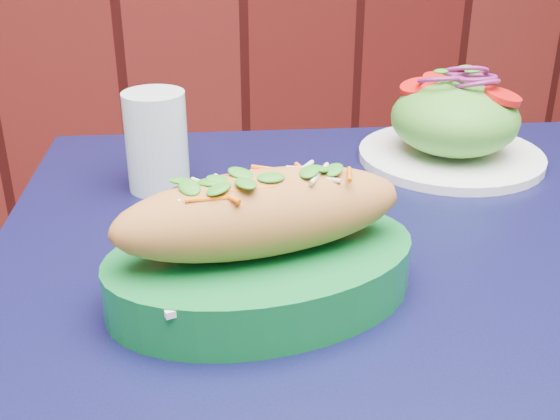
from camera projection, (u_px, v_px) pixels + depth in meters
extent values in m
cube|color=black|center=(385.00, 271.00, 0.70)|extent=(0.92, 0.92, 0.03)
cylinder|color=black|center=(125.00, 377.00, 1.14)|extent=(0.04, 0.04, 0.72)
cylinder|color=black|center=(519.00, 355.00, 1.19)|extent=(0.04, 0.04, 0.72)
cube|color=white|center=(261.00, 253.00, 0.62)|extent=(0.23, 0.16, 0.01)
ellipsoid|color=#C4773E|center=(261.00, 213.00, 0.60)|extent=(0.26, 0.11, 0.07)
cylinder|color=white|center=(451.00, 156.00, 0.94)|extent=(0.24, 0.24, 0.01)
ellipsoid|color=#4C992D|center=(455.00, 119.00, 0.92)|extent=(0.17, 0.17, 0.09)
cylinder|color=red|center=(503.00, 93.00, 0.88)|extent=(0.05, 0.05, 0.01)
cylinder|color=red|center=(419.00, 84.00, 0.92)|extent=(0.05, 0.05, 0.01)
cylinder|color=red|center=(440.00, 78.00, 0.94)|extent=(0.05, 0.05, 0.01)
torus|color=#7F1B68|center=(459.00, 80.00, 0.89)|extent=(0.06, 0.06, 0.01)
torus|color=#7F1B68|center=(459.00, 77.00, 0.89)|extent=(0.06, 0.06, 0.01)
torus|color=#7F1B68|center=(460.00, 74.00, 0.89)|extent=(0.06, 0.06, 0.01)
torus|color=#7F1B68|center=(460.00, 71.00, 0.89)|extent=(0.06, 0.06, 0.01)
cylinder|color=silver|center=(157.00, 141.00, 0.83)|extent=(0.07, 0.07, 0.12)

